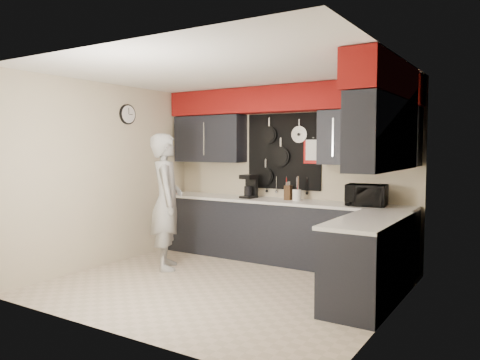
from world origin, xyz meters
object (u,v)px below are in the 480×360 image
Objects in this scene: person at (166,201)px; microwave at (366,195)px; coffee_maker at (250,186)px; utensil_crock at (297,195)px; knife_block at (288,193)px.

microwave is at bearing -105.20° from person.
person is at bearing -114.77° from coffee_maker.
microwave is 1.80m from coffee_maker.
coffee_maker reaches higher than microwave.
person reaches higher than utensil_crock.
utensil_crock is at bearing -90.21° from person.
microwave reaches higher than knife_block.
person is at bearing -139.79° from utensil_crock.
utensil_crock is at bearing -9.02° from knife_block.
person is (-2.45, -1.15, -0.12)m from microwave.
utensil_crock is 1.86m from person.
coffee_maker reaches higher than knife_block.
utensil_crock is 0.09× the size of person.
microwave is at bearing 4.17° from coffee_maker.
utensil_crock is 0.46× the size of coffee_maker.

